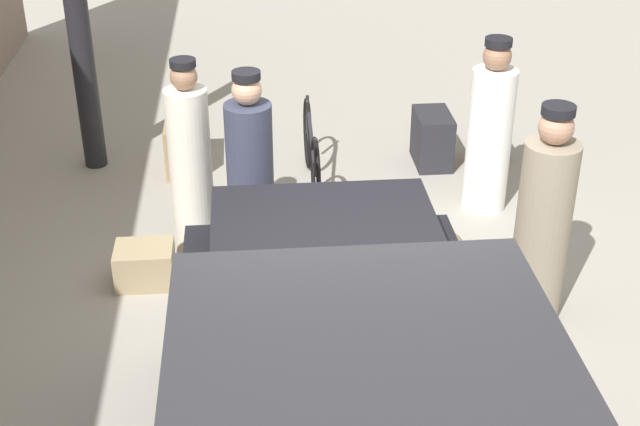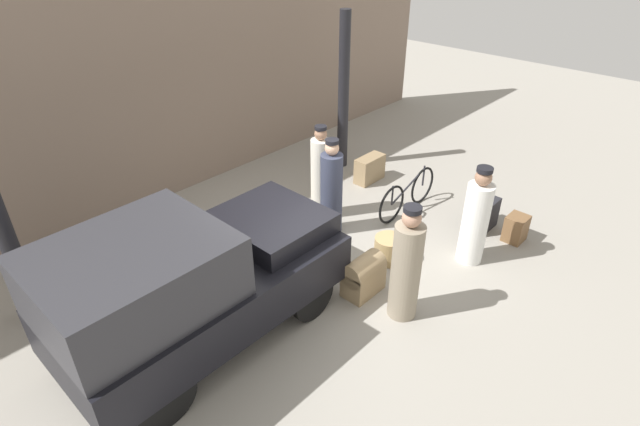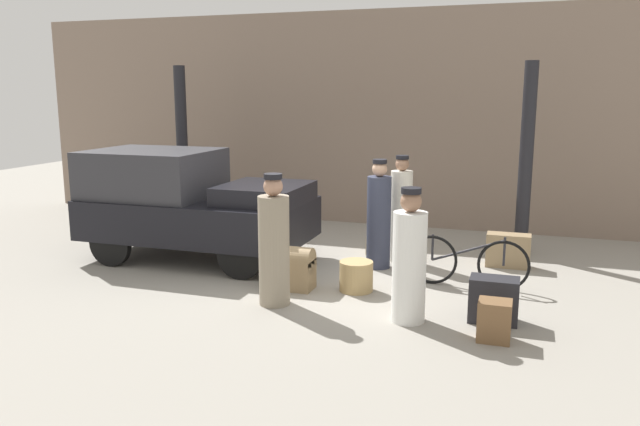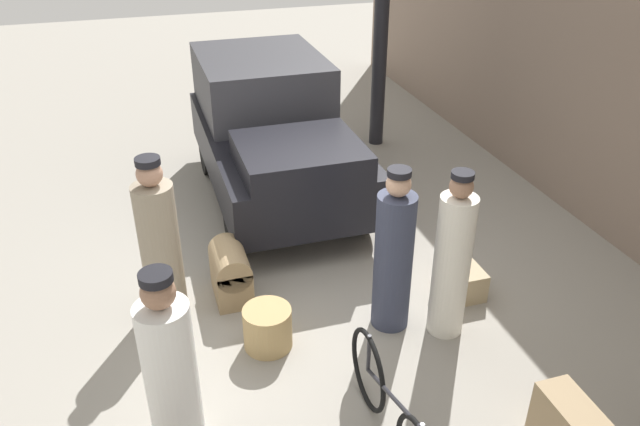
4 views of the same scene
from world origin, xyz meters
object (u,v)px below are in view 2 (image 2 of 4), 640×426
truck (188,281)px  porter_carrying_trunk (475,220)px  trunk_large_brown (516,228)px  conductor_in_dark_uniform (406,268)px  trunk_wicker_pale (364,275)px  porter_standing_middle (321,176)px  suitcase_small_leather (289,209)px  bicycle (408,194)px  suitcase_tan_flat (483,214)px  suitcase_black_upright (370,169)px  porter_lifting_near_truck (331,191)px  wicker_basket (389,249)px

truck → porter_carrying_trunk: bearing=-23.5°
truck → trunk_large_brown: bearing=-22.0°
conductor_in_dark_uniform → porter_carrying_trunk: size_ratio=1.05×
truck → trunk_wicker_pale: size_ratio=5.98×
porter_standing_middle → suitcase_small_leather: porter_standing_middle is taller
bicycle → porter_carrying_trunk: porter_carrying_trunk is taller
suitcase_tan_flat → porter_standing_middle: bearing=124.1°
porter_carrying_trunk → suitcase_black_upright: (1.11, 2.97, -0.49)m
porter_lifting_near_truck → trunk_wicker_pale: 1.84m
wicker_basket → suitcase_small_leather: size_ratio=1.00×
conductor_in_dark_uniform → trunk_wicker_pale: size_ratio=2.81×
wicker_basket → porter_standing_middle: size_ratio=0.27×
wicker_basket → porter_standing_middle: bearing=80.9°
trunk_wicker_pale → wicker_basket: bearing=12.2°
porter_standing_middle → porter_lifting_near_truck: 0.57m
porter_standing_middle → trunk_wicker_pale: 2.39m
wicker_basket → porter_standing_middle: (0.29, 1.80, 0.61)m
wicker_basket → trunk_wicker_pale: bearing=-167.8°
porter_lifting_near_truck → trunk_wicker_pale: size_ratio=2.80×
truck → trunk_large_brown: 5.67m
bicycle → porter_lifting_near_truck: size_ratio=0.99×
bicycle → suitcase_tan_flat: 1.41m
truck → suitcase_tan_flat: truck is taller
suitcase_small_leather → bicycle: bearing=-42.7°
suitcase_tan_flat → trunk_large_brown: bearing=-86.2°
porter_standing_middle → porter_lifting_near_truck: bearing=-117.9°
bicycle → suitcase_black_upright: 1.44m
porter_carrying_trunk → trunk_wicker_pale: bearing=157.5°
porter_carrying_trunk → suitcase_small_leather: size_ratio=3.50×
trunk_large_brown → conductor_in_dark_uniform: bearing=172.7°
wicker_basket → suitcase_black_upright: (2.04, 2.00, 0.06)m
conductor_in_dark_uniform → suitcase_tan_flat: size_ratio=2.98×
porter_carrying_trunk → suitcase_small_leather: (-1.09, 3.18, -0.60)m
suitcase_black_upright → suitcase_tan_flat: size_ratio=1.16×
trunk_large_brown → truck: bearing=158.0°
suitcase_black_upright → trunk_large_brown: bearing=-90.8°
bicycle → trunk_wicker_pale: size_ratio=2.79×
suitcase_black_upright → bicycle: bearing=-112.1°
trunk_wicker_pale → porter_carrying_trunk: bearing=-22.5°
suitcase_small_leather → suitcase_black_upright: size_ratio=0.70×
porter_carrying_trunk → trunk_large_brown: size_ratio=3.55×
porter_carrying_trunk → porter_standing_middle: bearing=103.1°
porter_standing_middle → wicker_basket: bearing=-99.1°
wicker_basket → porter_carrying_trunk: porter_carrying_trunk is taller
porter_lifting_near_truck → suitcase_black_upright: bearing=19.2°
conductor_in_dark_uniform → porter_carrying_trunk: bearing=-2.1°
wicker_basket → trunk_large_brown: size_ratio=1.01×
trunk_wicker_pale → trunk_large_brown: 3.11m
truck → suitcase_black_upright: truck is taller
conductor_in_dark_uniform → suitcase_small_leather: 3.26m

